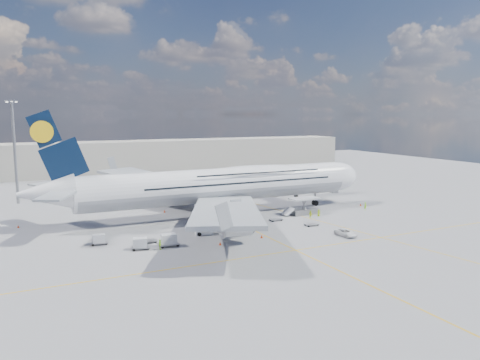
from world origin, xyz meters
name	(u,v)px	position (x,y,z in m)	size (l,w,h in m)	color
ground	(241,225)	(0.00, 0.00, 0.00)	(300.00, 300.00, 0.00)	gray
taxi_line_main	(241,225)	(0.00, 0.00, 0.01)	(0.25, 220.00, 0.01)	#DCA70B
taxi_line_cross	(296,250)	(0.00, -20.00, 0.01)	(120.00, 0.25, 0.01)	#DCA70B
taxi_line_diag	(276,209)	(14.00, 10.00, 0.01)	(0.25, 100.00, 0.01)	#DCA70B
airliner	(222,184)	(0.26, 10.00, 6.87)	(77.26, 79.15, 23.71)	white
jet_bridge	(307,172)	(29.81, 20.94, 6.85)	(18.80, 12.10, 8.50)	#B7B7BC
cargo_loader	(303,209)	(16.82, 2.89, 1.25)	(8.53, 3.20, 3.67)	silver
light_mast	(15,151)	(-40.00, 45.00, 13.21)	(3.00, 0.70, 25.50)	gray
terminal	(131,157)	(0.00, 95.00, 6.00)	(180.00, 16.00, 12.00)	#B2AD9E
tree_line	(189,150)	(40.00, 140.00, 4.00)	(160.00, 6.00, 8.00)	#193814
dolly_row_a	(140,243)	(-22.73, -8.39, 1.04)	(3.36, 2.32, 1.94)	gray
dolly_row_b	(147,241)	(-20.69, -4.93, 0.37)	(3.49, 2.23, 0.48)	gray
dolly_row_c	(169,240)	(-17.94, -8.68, 1.14)	(3.41, 1.92, 2.12)	gray
dolly_back	(99,239)	(-28.31, -2.44, 0.95)	(2.96, 1.84, 1.77)	gray
dolly_nose_far	(276,219)	(7.94, -0.19, 0.29)	(2.63, 1.45, 0.38)	gray
dolly_nose_near	(312,224)	(12.12, -7.06, 0.31)	(2.86, 1.70, 0.40)	gray
baggage_tug	(204,230)	(-9.79, -4.10, 0.85)	(3.29, 1.93, 1.93)	white
catering_truck_inner	(141,197)	(-12.61, 30.31, 1.88)	(6.88, 3.18, 3.98)	gray
catering_truck_outer	(139,188)	(-9.93, 43.63, 2.07)	(7.49, 2.95, 4.46)	gray
service_van	(346,233)	(13.09, -16.52, 0.64)	(2.13, 4.61, 1.28)	white
crew_nose	(365,206)	(32.27, 0.32, 0.91)	(0.66, 0.44, 1.82)	#A3FE1A
crew_loader	(311,215)	(15.54, -1.75, 0.87)	(0.85, 0.66, 1.74)	#E0F319
crew_wing	(160,245)	(-19.81, -9.86, 0.85)	(1.00, 0.42, 1.70)	#90E317
crew_van	(319,213)	(18.58, -0.46, 0.75)	(0.73, 0.48, 1.50)	#C4EB18
crew_tug	(218,225)	(-6.20, -2.33, 0.99)	(1.28, 0.74, 1.98)	yellow
cone_nose	(361,205)	(34.69, 4.75, 0.30)	(0.48, 0.48, 0.61)	#F5450C
cone_wing_left_inner	(165,211)	(-10.41, 18.26, 0.29)	(0.47, 0.47, 0.60)	#F5450C
cone_wing_left_outer	(124,205)	(-17.10, 30.05, 0.27)	(0.44, 0.44, 0.55)	#F5450C
cone_wing_right_inner	(262,236)	(-1.32, -10.85, 0.29)	(0.47, 0.47, 0.60)	#F5450C
cone_wing_right_outer	(220,243)	(-9.88, -11.79, 0.29)	(0.47, 0.47, 0.59)	#F5450C
cone_tail	(18,226)	(-40.49, 16.85, 0.28)	(0.46, 0.46, 0.58)	#F5450C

